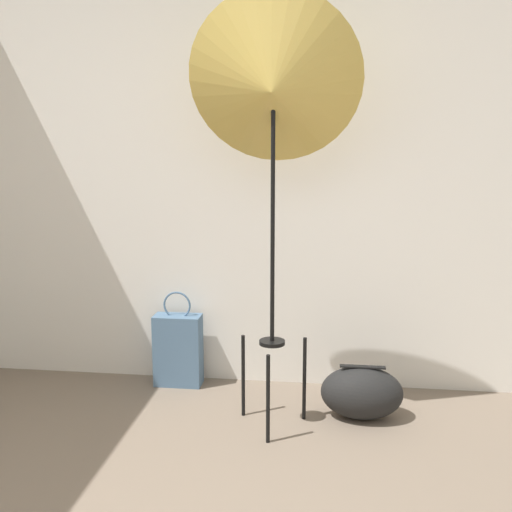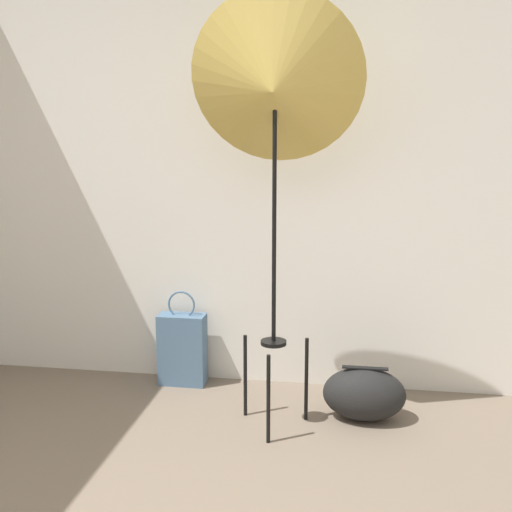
% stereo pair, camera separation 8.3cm
% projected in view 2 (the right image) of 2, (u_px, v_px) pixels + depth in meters
% --- Properties ---
extents(wall_back, '(8.00, 0.05, 2.60)m').
position_uv_depth(wall_back, '(210.00, 174.00, 3.63)').
color(wall_back, silver).
rests_on(wall_back, ground_plane).
extents(photo_umbrella, '(0.87, 0.53, 2.19)m').
position_uv_depth(photo_umbrella, '(275.00, 88.00, 2.88)').
color(photo_umbrella, black).
rests_on(photo_umbrella, ground_plane).
extents(tote_bag, '(0.29, 0.14, 0.59)m').
position_uv_depth(tote_bag, '(182.00, 348.00, 3.71)').
color(tote_bag, slate).
rests_on(tote_bag, ground_plane).
extents(duffel_bag, '(0.45, 0.29, 0.30)m').
position_uv_depth(duffel_bag, '(364.00, 394.00, 3.24)').
color(duffel_bag, black).
rests_on(duffel_bag, ground_plane).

